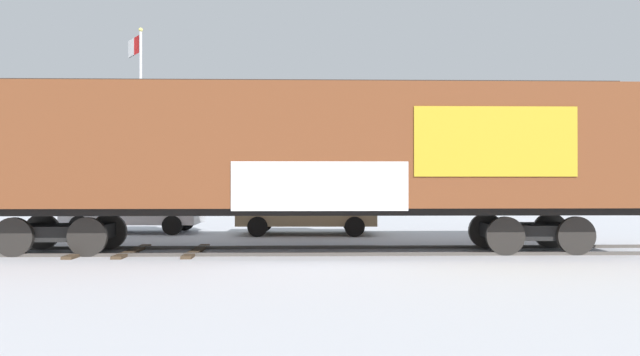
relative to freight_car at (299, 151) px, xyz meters
The scene contains 7 objects.
ground_plane 2.59m from the freight_car, behind, with size 260.00×260.00×0.00m, color #B2B5BC.
track 2.77m from the freight_car, behind, with size 59.93×6.33×0.08m.
freight_car is the anchor object (origin of this frame).
flagpole 12.57m from the freight_car, 128.92° to the left, with size 1.09×1.26×8.20m.
hillside 77.03m from the freight_car, 90.52° to the left, with size 124.51×32.79×12.73m.
parked_car_white 8.06m from the freight_car, 141.17° to the left, with size 4.53×2.12×1.70m.
parked_car_tan 5.05m from the freight_car, 92.68° to the left, with size 4.60×2.18×1.60m.
Camera 1 is at (1.95, -14.03, 1.77)m, focal length 31.93 mm.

